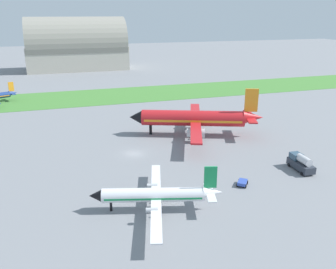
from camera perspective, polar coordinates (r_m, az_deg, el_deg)
The scene contains 7 objects.
ground_plane at distance 81.85m, azimuth -5.40°, elevation -3.01°, with size 600.00×600.00×0.00m, color gray.
grass_taxiway_strip at distance 139.44m, azimuth -10.82°, elevation 5.89°, with size 360.00×28.00×0.08m, color #478438.
airplane_foreground_turboprop at distance 58.13m, azimuth -1.91°, elevation -9.47°, with size 21.01×24.34×7.45m.
airplane_midfield_jet at distance 92.62m, azimuth 4.35°, elevation 2.52°, with size 33.18×33.42×12.33m.
baggage_cart_near_gate at distance 68.19m, azimuth 11.66°, elevation -7.43°, with size 2.86×2.95×0.90m.
fuel_truck_midfield at distance 77.36m, azimuth 20.22°, elevation -4.20°, with size 2.89×6.61×3.29m.
hangar_distant at distance 209.79m, azimuth -14.18°, elevation 13.28°, with size 53.25×26.06×28.10m.
Camera 1 is at (-15.51, -74.49, 30.16)m, focal length 38.62 mm.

